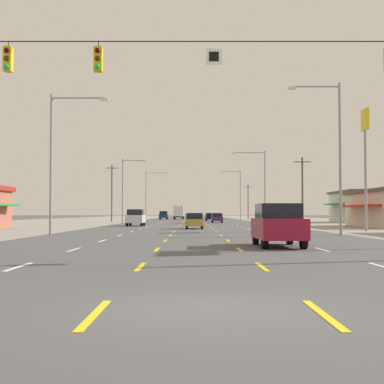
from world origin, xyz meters
The scene contains 25 objects.
ground_plane centered at (0.00, 66.00, 0.00)m, with size 572.00×572.00×0.00m, color #4C4C4F.
lot_apron_left centered at (-24.75, 66.00, 0.00)m, with size 28.00×440.00×0.01m, color gray.
lot_apron_right centered at (24.75, 66.00, 0.00)m, with size 28.00×440.00×0.01m, color gray.
lane_markings centered at (0.00, 104.50, 0.01)m, with size 10.64×227.60×0.01m.
signal_span_wire centered at (-0.23, 11.37, 5.24)m, with size 27.49×0.53×9.29m.
suv_inner_right_nearest centered at (3.71, 16.65, 1.03)m, with size 1.98×4.90×1.98m.
hatchback_center_turn_near centered at (-0.03, 45.46, 0.78)m, with size 1.72×3.90×1.54m.
suv_far_left_mid centered at (-6.97, 57.31, 1.03)m, with size 1.98×4.90×1.98m.
hatchback_center_turn_midfar centered at (0.08, 74.97, 0.78)m, with size 1.72×3.90×1.54m.
hatchback_inner_right_far centered at (3.73, 79.50, 0.78)m, with size 1.72×3.90×1.54m.
sedan_inner_right_farther centered at (3.40, 102.07, 0.76)m, with size 1.80×4.50×1.46m.
hatchback_inner_right_farthest centered at (3.64, 118.88, 0.78)m, with size 1.72×3.90×1.54m.
suv_far_left_distant_a centered at (-7.13, 125.44, 1.03)m, with size 1.98×4.90×1.98m.
box_truck_inner_left_distant_b centered at (-3.47, 125.67, 1.84)m, with size 2.40×7.20×3.23m.
storefront_right_row_2 centered at (31.11, 83.38, 2.63)m, with size 15.36×15.38×5.22m.
pole_sign_right_row_1 centered at (14.73, 38.83, 7.69)m, with size 0.24×1.63×10.56m.
streetlight_left_row_0 centered at (-9.75, 29.83, 5.72)m, with size 4.10×0.26×9.90m.
streetlight_right_row_0 centered at (9.83, 29.83, 6.09)m, with size 3.71×0.26×10.71m.
streetlight_left_row_1 centered at (-9.82, 70.05, 5.33)m, with size 3.46×0.26×9.29m.
streetlight_right_row_1 centered at (9.64, 70.05, 6.08)m, with size 4.88×0.26×10.41m.
streetlight_left_row_2 centered at (-9.66, 110.28, 6.06)m, with size 4.78×0.26×10.41m.
streetlight_right_row_2 centered at (9.76, 110.28, 6.16)m, with size 4.21×0.26×10.73m.
utility_pole_right_row_1 centered at (14.30, 64.07, 4.64)m, with size 2.20×0.26×8.89m.
utility_pole_left_row_2 centered at (-14.47, 89.42, 5.26)m, with size 2.20×0.26×10.12m.
utility_pole_right_row_3 centered at (13.63, 128.46, 4.50)m, with size 2.20×0.26×8.62m.
Camera 1 is at (-0.26, -9.07, 1.56)m, focal length 52.09 mm.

